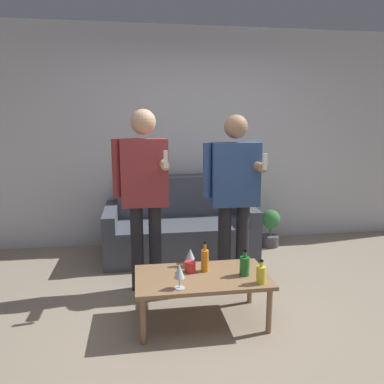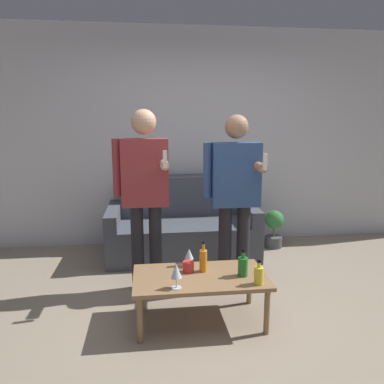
{
  "view_description": "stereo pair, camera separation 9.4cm",
  "coord_description": "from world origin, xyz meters",
  "views": [
    {
      "loc": [
        -0.66,
        -2.6,
        1.59
      ],
      "look_at": [
        -0.16,
        0.64,
        0.95
      ],
      "focal_mm": 35.0,
      "sensor_mm": 36.0,
      "label": 1
    },
    {
      "loc": [
        -0.57,
        -2.62,
        1.59
      ],
      "look_at": [
        -0.16,
        0.64,
        0.95
      ],
      "focal_mm": 35.0,
      "sensor_mm": 36.0,
      "label": 2
    }
  ],
  "objects": [
    {
      "name": "cup_on_table",
      "position": [
        -0.25,
        0.18,
        0.43
      ],
      "size": [
        0.09,
        0.09,
        0.09
      ],
      "color": "red",
      "rests_on": "coffee_table"
    },
    {
      "name": "potted_plant",
      "position": [
        1.01,
        1.73,
        0.26
      ],
      "size": [
        0.23,
        0.23,
        0.47
      ],
      "color": "#4C4C51",
      "rests_on": "ground_plane"
    },
    {
      "name": "wine_glass_far",
      "position": [
        -0.37,
        -0.1,
        0.51
      ],
      "size": [
        0.08,
        0.08,
        0.18
      ],
      "color": "silver",
      "rests_on": "coffee_table"
    },
    {
      "name": "person_standing_right",
      "position": [
        0.25,
        0.74,
        0.95
      ],
      "size": [
        0.53,
        0.43,
        1.63
      ],
      "color": "#232328",
      "rests_on": "ground_plane"
    },
    {
      "name": "bottle_green",
      "position": [
        -0.13,
        0.18,
        0.48
      ],
      "size": [
        0.06,
        0.06,
        0.24
      ],
      "color": "orange",
      "rests_on": "coffee_table"
    },
    {
      "name": "wall_back",
      "position": [
        0.0,
        2.14,
        1.35
      ],
      "size": [
        8.0,
        0.06,
        2.7
      ],
      "color": "silver",
      "rests_on": "ground_plane"
    },
    {
      "name": "bottle_dark",
      "position": [
        0.16,
        0.06,
        0.47
      ],
      "size": [
        0.08,
        0.08,
        0.2
      ],
      "color": "#23752D",
      "rests_on": "coffee_table"
    },
    {
      "name": "person_standing_left",
      "position": [
        -0.58,
        0.74,
        0.99
      ],
      "size": [
        0.49,
        0.43,
        1.68
      ],
      "color": "#232328",
      "rests_on": "ground_plane"
    },
    {
      "name": "bottle_orange",
      "position": [
        0.24,
        -0.11,
        0.46
      ],
      "size": [
        0.07,
        0.07,
        0.18
      ],
      "color": "yellow",
      "rests_on": "coffee_table"
    },
    {
      "name": "wine_glass_near",
      "position": [
        -0.23,
        0.3,
        0.49
      ],
      "size": [
        0.07,
        0.07,
        0.15
      ],
      "color": "silver",
      "rests_on": "coffee_table"
    },
    {
      "name": "ground_plane",
      "position": [
        0.0,
        0.0,
        0.0
      ],
      "size": [
        16.0,
        16.0,
        0.0
      ],
      "primitive_type": "plane",
      "color": "gray"
    },
    {
      "name": "coffee_table",
      "position": [
        -0.17,
        0.1,
        0.35
      ],
      "size": [
        1.04,
        0.58,
        0.39
      ],
      "color": "#8E6B47",
      "rests_on": "ground_plane"
    },
    {
      "name": "couch",
      "position": [
        -0.16,
        1.7,
        0.31
      ],
      "size": [
        1.72,
        0.91,
        0.9
      ],
      "color": "#474C56",
      "rests_on": "ground_plane"
    }
  ]
}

